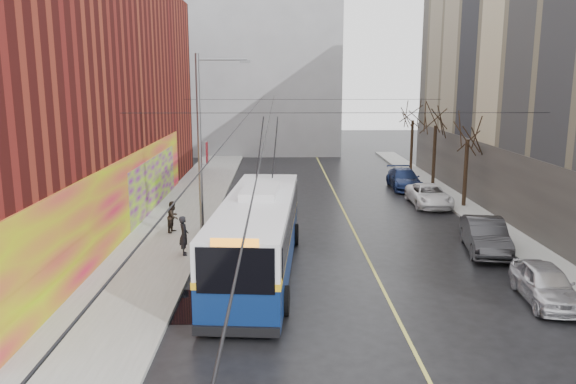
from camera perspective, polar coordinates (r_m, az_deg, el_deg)
The scene contains 21 objects.
ground at distance 19.35m, azimuth 6.48°, elevation -12.39°, with size 140.00×140.00×0.00m, color black.
sidewalk_left at distance 31.03m, azimuth -11.33°, elevation -3.21°, with size 4.00×60.00×0.15m, color gray.
sidewalk_right at distance 32.61m, azimuth 19.57°, elevation -2.95°, with size 2.00×60.00×0.15m, color gray.
lane_line at distance 32.73m, azimuth 5.92°, elevation -2.42°, with size 0.12×50.00×0.01m, color #BFB74C.
building_left at distance 34.33m, azimuth -24.60°, elevation 9.06°, with size 12.11×36.00×14.00m.
building_far at distance 62.65m, azimuth -4.40°, elevation 12.48°, with size 20.50×12.10×18.00m.
streetlight_pole at distance 27.94m, azimuth -8.66°, elevation 5.24°, with size 2.65×0.60×9.00m.
catenary_wires at distance 32.35m, azimuth -1.21°, elevation 8.67°, with size 18.00×60.00×0.22m.
tree_near at distance 35.56m, azimuth 17.85°, elevation 6.32°, with size 3.20×3.20×6.40m.
tree_mid at distance 42.21m, azimuth 14.83°, elevation 7.58°, with size 3.20×3.20×6.68m.
tree_far at distance 48.98m, azimuth 12.60°, elevation 8.03°, with size 3.20×3.20×6.57m.
puddle at distance 20.20m, azimuth -8.44°, elevation -11.36°, with size 2.78×3.06×0.01m, color black.
pigeons_flying at distance 27.98m, azimuth -0.92°, elevation 10.00°, with size 5.51×2.49×2.39m.
trolleybus at distance 22.69m, azimuth -3.08°, elevation -4.28°, with size 3.63×12.71×5.96m.
parked_car_a at distance 22.06m, azimuth 24.69°, elevation -8.46°, with size 1.61×3.99×1.36m, color silver.
parked_car_b at distance 27.18m, azimuth 19.40°, elevation -4.21°, with size 1.63×4.68×1.54m, color #2A2A2D.
parked_car_c at distance 36.15m, azimuth 14.13°, elevation -0.32°, with size 2.20×4.77×1.33m, color white.
parked_car_d at distance 41.32m, azimuth 11.71°, elevation 1.30°, with size 2.01×4.93×1.43m, color navy.
following_car at distance 35.22m, azimuth -1.02°, elevation 0.00°, with size 1.96×4.86×1.66m, color #A3A2A6.
pedestrian_a at distance 25.18m, azimuth -10.53°, elevation -4.36°, with size 0.64×0.42×1.75m, color black.
pedestrian_b at distance 28.99m, azimuth -11.58°, elevation -2.47°, with size 0.78×0.61×1.60m, color black.
Camera 1 is at (-2.46, -17.55, 7.77)m, focal length 35.00 mm.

